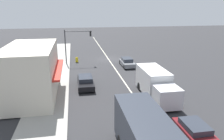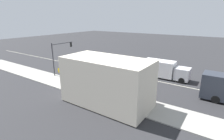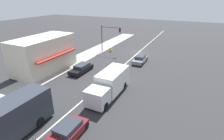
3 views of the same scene
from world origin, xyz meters
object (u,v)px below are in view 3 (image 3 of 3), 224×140
delivery_truck (110,84)px  suv_grey (140,59)px  suv_black (81,68)px  traffic_signal_main (108,34)px  warning_aframe_sign (111,50)px  pedestrian (69,60)px  sedan_maroon (67,132)px

delivery_truck → suv_grey: bearing=-90.0°
suv_black → suv_grey: size_ratio=1.09×
traffic_signal_main → delivery_truck: (-8.32, 15.90, -2.43)m
warning_aframe_sign → pedestrian: bearing=75.0°
suv_black → delivery_truck: bearing=149.2°
warning_aframe_sign → suv_black: (-0.79, 12.35, 0.20)m
pedestrian → suv_grey: bearing=-148.0°
pedestrian → suv_black: (-3.70, 1.49, -0.35)m
pedestrian → delivery_truck: 12.35m
traffic_signal_main → sedan_maroon: traffic_signal_main is taller
delivery_truck → suv_grey: delivery_truck is taller
warning_aframe_sign → suv_black: size_ratio=0.19×
pedestrian → delivery_truck: delivery_truck is taller
delivery_truck → suv_grey: size_ratio=1.81×
pedestrian → suv_grey: size_ratio=0.39×
suv_grey → traffic_signal_main: bearing=-21.7°
traffic_signal_main → warning_aframe_sign: (-0.34, -0.74, -3.47)m
delivery_truck → sedan_maroon: size_ratio=1.84×
delivery_truck → sedan_maroon: delivery_truck is taller
suv_black → suv_grey: (-7.20, -8.30, 0.02)m
pedestrian → traffic_signal_main: bearing=-104.3°
traffic_signal_main → suv_grey: 9.53m
pedestrian → suv_grey: pedestrian is taller
traffic_signal_main → sedan_maroon: 25.60m
pedestrian → delivery_truck: size_ratio=0.22×
pedestrian → sedan_maroon: 17.64m
pedestrian → sedan_maroon: pedestrian is taller
delivery_truck → suv_black: size_ratio=1.67×
pedestrian → delivery_truck: bearing=152.1°
warning_aframe_sign → delivery_truck: bearing=115.6°
pedestrian → delivery_truck: (-10.90, 5.78, 0.49)m
suv_black → warning_aframe_sign: bearing=-86.3°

